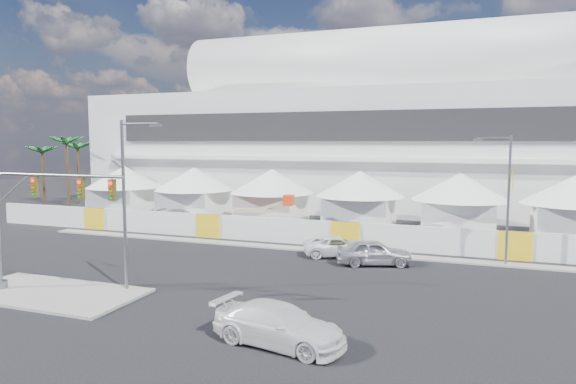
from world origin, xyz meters
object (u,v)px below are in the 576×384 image
(sedan_silver, at_px, (374,252))
(traffic_mast, at_px, (23,218))
(boom_lift, at_px, (247,221))
(pickup_curb, at_px, (339,246))
(streetlight_median, at_px, (128,193))
(lot_car_a, at_px, (445,233))
(lot_car_c, at_px, (181,216))
(streetlight_curb, at_px, (505,191))
(pickup_near, at_px, (279,325))

(sedan_silver, distance_m, traffic_mast, 21.15)
(boom_lift, bearing_deg, sedan_silver, -39.05)
(pickup_curb, xyz_separation_m, boom_lift, (-10.48, 7.03, 0.22))
(sedan_silver, xyz_separation_m, streetlight_median, (-11.38, -10.67, 4.58))
(sedan_silver, distance_m, streetlight_median, 16.26)
(sedan_silver, distance_m, lot_car_a, 10.22)
(pickup_curb, bearing_deg, lot_car_a, -67.02)
(lot_car_c, xyz_separation_m, traffic_mast, (5.08, -23.52, 3.44))
(traffic_mast, distance_m, streetlight_curb, 29.10)
(pickup_curb, bearing_deg, sedan_silver, -146.37)
(streetlight_curb, bearing_deg, streetlight_median, -145.14)
(traffic_mast, bearing_deg, pickup_curb, 47.65)
(pickup_curb, bearing_deg, lot_car_c, 39.86)
(streetlight_median, bearing_deg, lot_car_a, 52.52)
(lot_car_c, bearing_deg, traffic_mast, -173.02)
(traffic_mast, bearing_deg, streetlight_median, 25.04)
(lot_car_a, bearing_deg, streetlight_curb, -123.89)
(pickup_curb, relative_size, streetlight_curb, 0.59)
(sedan_silver, xyz_separation_m, lot_car_a, (4.01, 9.40, -0.03))
(streetlight_curb, bearing_deg, sedan_silver, -160.46)
(sedan_silver, height_order, traffic_mast, traffic_mast)
(traffic_mast, bearing_deg, sedan_silver, 38.47)
(lot_car_a, xyz_separation_m, traffic_mast, (-20.37, -22.40, 3.33))
(sedan_silver, height_order, streetlight_median, streetlight_median)
(lot_car_c, xyz_separation_m, streetlight_curb, (29.46, -7.67, 4.29))
(traffic_mast, bearing_deg, pickup_near, -6.37)
(lot_car_c, distance_m, streetlight_median, 23.93)
(streetlight_curb, bearing_deg, traffic_mast, -146.98)
(lot_car_c, bearing_deg, sedan_silver, -121.36)
(sedan_silver, distance_m, pickup_near, 14.74)
(pickup_near, xyz_separation_m, streetlight_curb, (9.09, 17.56, 4.17))
(pickup_curb, xyz_separation_m, pickup_near, (1.83, -16.48, 0.12))
(boom_lift, bearing_deg, lot_car_c, 162.24)
(lot_car_c, height_order, traffic_mast, traffic_mast)
(lot_car_c, xyz_separation_m, streetlight_median, (10.05, -21.20, 4.72))
(traffic_mast, xyz_separation_m, boom_lift, (2.98, 21.80, -3.22))
(streetlight_median, bearing_deg, pickup_curb, 55.70)
(pickup_near, distance_m, boom_lift, 26.54)
(sedan_silver, xyz_separation_m, traffic_mast, (-16.36, -13.00, 3.29))
(lot_car_a, relative_size, streetlight_median, 0.54)
(lot_car_c, bearing_deg, pickup_near, -146.28)
(streetlight_curb, bearing_deg, boom_lift, 164.46)
(pickup_curb, height_order, lot_car_a, lot_car_a)
(lot_car_a, xyz_separation_m, lot_car_c, (-25.44, 1.13, -0.11))
(lot_car_a, height_order, boom_lift, boom_lift)
(lot_car_a, height_order, streetlight_median, streetlight_median)
(pickup_curb, height_order, lot_car_c, same)
(lot_car_c, xyz_separation_m, boom_lift, (8.06, -1.72, 0.22))
(pickup_curb, distance_m, lot_car_a, 10.29)
(traffic_mast, height_order, streetlight_median, streetlight_median)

